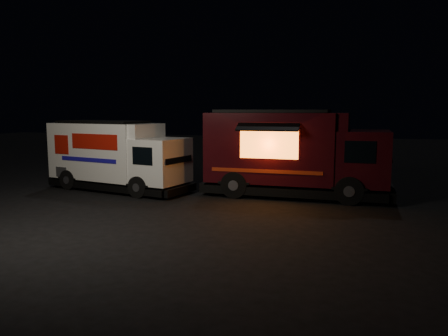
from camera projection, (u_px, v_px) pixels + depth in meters
The scene contains 3 objects.
ground at pixel (149, 210), 13.86m from camera, with size 80.00×80.00×0.00m, color black.
white_truck at pixel (119, 156), 17.30m from camera, with size 6.06×2.07×2.75m, color white, non-canonical shape.
red_truck at pixel (297, 153), 16.11m from camera, with size 6.85×2.52×3.19m, color #34090D, non-canonical shape.
Camera 1 is at (6.16, -12.31, 3.16)m, focal length 35.00 mm.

